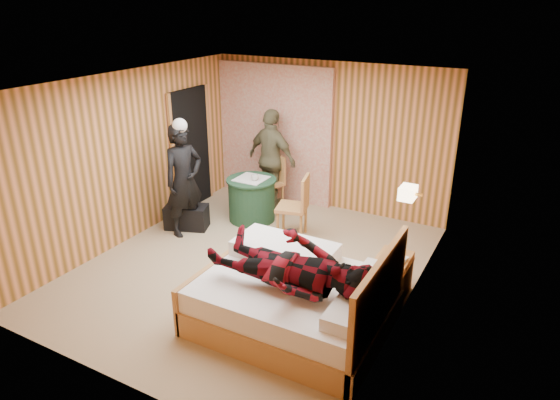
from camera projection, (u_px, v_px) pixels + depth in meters
The scene contains 23 objects.
floor at pixel (252, 267), 6.87m from camera, with size 4.20×5.00×0.01m, color tan.
ceiling at pixel (247, 83), 5.92m from camera, with size 4.20×5.00×0.01m, color silver.
wall_back at pixel (328, 137), 8.42m from camera, with size 4.20×0.02×2.50m, color #EC915A.
wall_left at pixel (128, 158), 7.33m from camera, with size 0.02×5.00×2.50m, color #EC915A.
wall_right at pixel (412, 213), 5.46m from camera, with size 0.02×5.00×2.50m, color #EC915A.
curtain at pixel (274, 133), 8.83m from camera, with size 2.20×0.08×2.40m, color beige.
doorway at pixel (191, 149), 8.53m from camera, with size 0.06×0.90×2.05m, color black.
wall_lamp at pixel (408, 193), 5.89m from camera, with size 0.26×0.24×0.16m.
bed at pixel (297, 299), 5.56m from camera, with size 2.06×1.62×1.12m.
nightstand at pixel (392, 275), 6.12m from camera, with size 0.41×0.55×0.53m.
round_table at pixel (252, 199), 8.19m from camera, with size 0.81×0.81×0.72m.
chair_far at pixel (273, 178), 8.63m from camera, with size 0.55×0.55×0.93m.
chair_near at pixel (298, 202), 7.51m from camera, with size 0.54×0.54×0.99m.
duffel_bag at pixel (187, 217), 7.96m from camera, with size 0.66×0.35×0.38m, color black.
sneaker_left at pixel (264, 245), 7.33m from camera, with size 0.31×0.13×0.14m, color silver.
sneaker_right at pixel (263, 233), 7.68m from camera, with size 0.29×0.12×0.13m, color silver.
woman_standing at pixel (184, 180), 7.53m from camera, with size 0.64×0.42×1.74m, color black.
man_at_table at pixel (272, 159), 8.56m from camera, with size 1.01×0.42×1.72m, color brown.
man_on_bed at pixel (290, 256), 5.11m from camera, with size 1.77×0.67×0.86m, color maroon.
book_lower at pixel (392, 258), 5.98m from camera, with size 0.17×0.22×0.02m, color silver.
book_upper at pixel (393, 257), 5.97m from camera, with size 0.16×0.22×0.02m, color silver.
cup_nightstand at pixel (397, 249), 6.11m from camera, with size 0.10×0.10×0.09m, color silver.
cup_table at pixel (255, 177), 7.95m from camera, with size 0.12×0.12×0.10m, color silver.
Camera 1 is at (3.22, -5.08, 3.45)m, focal length 32.00 mm.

